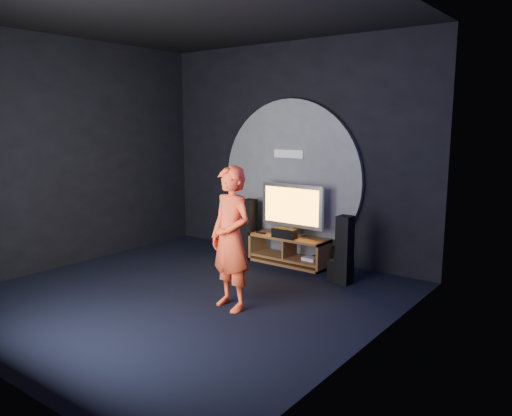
% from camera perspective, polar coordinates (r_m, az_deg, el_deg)
% --- Properties ---
extents(floor, '(5.00, 5.00, 0.00)m').
position_cam_1_polar(floor, '(6.65, -7.99, -9.88)').
color(floor, black).
rests_on(floor, ground).
extents(back_wall, '(5.00, 0.04, 3.50)m').
position_cam_1_polar(back_wall, '(8.23, 4.18, 6.44)').
color(back_wall, black).
rests_on(back_wall, ground).
extents(left_wall, '(0.04, 5.00, 3.50)m').
position_cam_1_polar(left_wall, '(8.25, -20.73, 5.84)').
color(left_wall, black).
rests_on(left_wall, ground).
extents(right_wall, '(0.04, 5.00, 3.50)m').
position_cam_1_polar(right_wall, '(4.84, 12.96, 3.85)').
color(right_wall, black).
rests_on(right_wall, ground).
extents(ceiling, '(5.00, 5.00, 0.01)m').
position_cam_1_polar(ceiling, '(6.40, -8.79, 21.19)').
color(ceiling, black).
rests_on(ceiling, back_wall).
extents(wall_disc_panel, '(2.60, 0.11, 2.60)m').
position_cam_1_polar(wall_disc_panel, '(8.22, 3.92, 3.30)').
color(wall_disc_panel, '#515156').
rests_on(wall_disc_panel, ground).
extents(media_console, '(1.30, 0.45, 0.45)m').
position_cam_1_polar(media_console, '(7.96, 3.87, -5.02)').
color(media_console, brown).
rests_on(media_console, ground).
extents(tv, '(1.10, 0.22, 0.82)m').
position_cam_1_polar(tv, '(7.87, 4.16, 0.05)').
color(tv, silver).
rests_on(tv, media_console).
extents(center_speaker, '(0.40, 0.15, 0.15)m').
position_cam_1_polar(center_speaker, '(7.77, 3.27, -2.89)').
color(center_speaker, black).
rests_on(center_speaker, media_console).
extents(remote, '(0.18, 0.05, 0.02)m').
position_cam_1_polar(remote, '(8.07, 0.58, -2.86)').
color(remote, black).
rests_on(remote, media_console).
extents(tower_speaker_left, '(0.19, 0.21, 0.96)m').
position_cam_1_polar(tower_speaker_left, '(8.36, -0.75, -2.27)').
color(tower_speaker_left, black).
rests_on(tower_speaker_left, ground).
extents(tower_speaker_right, '(0.19, 0.21, 0.96)m').
position_cam_1_polar(tower_speaker_right, '(7.03, 10.07, -4.76)').
color(tower_speaker_right, black).
rests_on(tower_speaker_right, ground).
extents(subwoofer, '(0.28, 0.28, 0.31)m').
position_cam_1_polar(subwoofer, '(7.21, 9.64, -7.06)').
color(subwoofer, black).
rests_on(subwoofer, ground).
extents(player, '(0.71, 0.54, 1.73)m').
position_cam_1_polar(player, '(5.94, -2.89, -3.50)').
color(player, '#F24421').
rests_on(player, ground).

